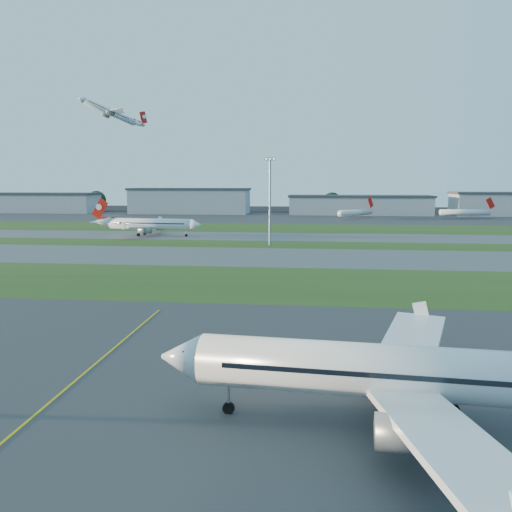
# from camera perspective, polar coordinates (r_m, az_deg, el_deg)

# --- Properties ---
(ground) EXTENTS (700.00, 700.00, 0.00)m
(ground) POSITION_cam_1_polar(r_m,az_deg,el_deg) (51.16, -26.93, -13.97)
(ground) COLOR black
(ground) RESTS_ON ground
(apron_near) EXTENTS (300.00, 70.00, 0.01)m
(apron_near) POSITION_cam_1_polar(r_m,az_deg,el_deg) (51.16, -26.93, -13.96)
(apron_near) COLOR #333335
(apron_near) RESTS_ON ground
(grass_strip_a) EXTENTS (300.00, 34.00, 0.01)m
(grass_strip_a) POSITION_cam_1_polar(r_m,az_deg,el_deg) (96.99, -10.03, -2.81)
(grass_strip_a) COLOR #2A4717
(grass_strip_a) RESTS_ON ground
(taxiway_a) EXTENTS (300.00, 32.00, 0.01)m
(taxiway_a) POSITION_cam_1_polar(r_m,az_deg,el_deg) (128.54, -5.94, 0.03)
(taxiway_a) COLOR #515154
(taxiway_a) RESTS_ON ground
(grass_strip_b) EXTENTS (300.00, 18.00, 0.01)m
(grass_strip_b) POSITION_cam_1_polar(r_m,az_deg,el_deg) (152.84, -3.98, 1.40)
(grass_strip_b) COLOR #2A4717
(grass_strip_b) RESTS_ON ground
(taxiway_b) EXTENTS (300.00, 26.00, 0.01)m
(taxiway_b) POSITION_cam_1_polar(r_m,az_deg,el_deg) (174.40, -2.70, 2.28)
(taxiway_b) COLOR #515154
(taxiway_b) RESTS_ON ground
(grass_strip_c) EXTENTS (300.00, 40.00, 0.01)m
(grass_strip_c) POSITION_cam_1_polar(r_m,az_deg,el_deg) (206.90, -1.29, 3.26)
(grass_strip_c) COLOR #2A4717
(grass_strip_c) RESTS_ON ground
(apron_far) EXTENTS (400.00, 80.00, 0.01)m
(apron_far) POSITION_cam_1_polar(r_m,az_deg,el_deg) (266.31, 0.39, 4.42)
(apron_far) COLOR #333335
(apron_far) RESTS_ON ground
(yellow_line) EXTENTS (0.25, 60.00, 0.02)m
(yellow_line) POSITION_cam_1_polar(r_m,az_deg,el_deg) (48.72, -21.83, -14.78)
(yellow_line) COLOR gold
(yellow_line) RESTS_ON ground
(airliner_parked) EXTENTS (40.24, 34.04, 12.55)m
(airliner_parked) POSITION_cam_1_polar(r_m,az_deg,el_deg) (40.25, 17.70, -12.79)
(airliner_parked) COLOR white
(airliner_parked) RESTS_ON ground
(airliner_taxiing) EXTENTS (37.43, 31.64, 11.68)m
(airliner_taxiing) POSITION_cam_1_polar(r_m,az_deg,el_deg) (179.08, -12.06, 3.58)
(airliner_taxiing) COLOR white
(airliner_taxiing) RESTS_ON ground
(airliner_departing) EXTENTS (29.15, 25.34, 10.76)m
(airliner_departing) POSITION_cam_1_polar(r_m,az_deg,el_deg) (286.60, -16.30, 15.51)
(airliner_departing) COLOR white
(mini_jet_near) EXTENTS (20.15, 22.66, 9.48)m
(mini_jet_near) POSITION_cam_1_polar(r_m,az_deg,el_deg) (263.07, 11.33, 4.92)
(mini_jet_near) COLOR white
(mini_jet_near) RESTS_ON ground
(mini_jet_far) EXTENTS (28.56, 6.73, 9.48)m
(mini_jet_far) POSITION_cam_1_polar(r_m,az_deg,el_deg) (279.61, 22.80, 4.63)
(mini_jet_far) COLOR white
(mini_jet_far) RESTS_ON ground
(light_mast_centre) EXTENTS (3.20, 0.70, 25.80)m
(light_mast_centre) POSITION_cam_1_polar(r_m,az_deg,el_deg) (147.82, 1.60, 6.93)
(light_mast_centre) COLOR gray
(light_mast_centre) RESTS_ON ground
(hangar_far_west) EXTENTS (91.80, 23.00, 12.20)m
(hangar_far_west) POSITION_cam_1_polar(r_m,az_deg,el_deg) (343.59, -24.91, 5.57)
(hangar_far_west) COLOR #999CA0
(hangar_far_west) RESTS_ON ground
(hangar_west) EXTENTS (71.40, 23.00, 15.20)m
(hangar_west) POSITION_cam_1_polar(r_m,az_deg,el_deg) (303.15, -7.56, 6.28)
(hangar_west) COLOR #999CA0
(hangar_west) RESTS_ON ground
(hangar_east) EXTENTS (81.60, 23.00, 11.20)m
(hangar_east) POSITION_cam_1_polar(r_m,az_deg,el_deg) (295.92, 11.71, 5.74)
(hangar_east) COLOR #999CA0
(hangar_east) RESTS_ON ground
(tree_west) EXTENTS (12.10, 12.10, 13.20)m
(tree_west) POSITION_cam_1_polar(r_m,az_deg,el_deg) (338.43, -17.76, 6.09)
(tree_west) COLOR black
(tree_west) RESTS_ON ground
(tree_mid_west) EXTENTS (9.90, 9.90, 10.80)m
(tree_mid_west) POSITION_cam_1_polar(r_m,az_deg,el_deg) (309.14, -2.54, 6.05)
(tree_mid_west) COLOR black
(tree_mid_west) RESTS_ON ground
(tree_mid_east) EXTENTS (11.55, 11.55, 12.60)m
(tree_mid_east) POSITION_cam_1_polar(r_m,az_deg,el_deg) (308.80, 8.68, 6.14)
(tree_mid_east) COLOR black
(tree_mid_east) RESTS_ON ground
(tree_east) EXTENTS (10.45, 10.45, 11.40)m
(tree_east) POSITION_cam_1_polar(r_m,az_deg,el_deg) (318.96, 22.35, 5.56)
(tree_east) COLOR black
(tree_east) RESTS_ON ground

